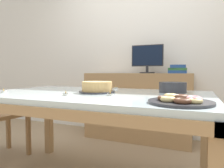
% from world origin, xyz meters
% --- Properties ---
extents(wall_back, '(8.00, 0.10, 2.60)m').
position_xyz_m(wall_back, '(0.00, 1.59, 1.30)').
color(wall_back, white).
rests_on(wall_back, ground).
extents(dining_table, '(1.76, 1.02, 0.77)m').
position_xyz_m(dining_table, '(0.00, 0.00, 0.69)').
color(dining_table, silver).
rests_on(dining_table, ground).
extents(sideboard, '(1.43, 0.44, 0.91)m').
position_xyz_m(sideboard, '(0.00, 1.29, 0.46)').
color(sideboard, tan).
rests_on(sideboard, ground).
extents(computer_monitor, '(0.42, 0.20, 0.38)m').
position_xyz_m(computer_monitor, '(0.13, 1.29, 1.10)').
color(computer_monitor, '#262628').
rests_on(computer_monitor, sideboard).
extents(book_stack, '(0.22, 0.17, 0.11)m').
position_xyz_m(book_stack, '(0.52, 1.29, 0.97)').
color(book_stack, '#23478C').
rests_on(book_stack, sideboard).
extents(cake_chocolate_round, '(0.28, 0.28, 0.09)m').
position_xyz_m(cake_chocolate_round, '(0.02, 0.02, 0.81)').
color(cake_chocolate_round, '#333338').
rests_on(cake_chocolate_round, dining_table).
extents(pastry_platter, '(0.33, 0.33, 0.04)m').
position_xyz_m(pastry_platter, '(0.66, -0.30, 0.78)').
color(pastry_platter, '#333338').
rests_on(pastry_platter, dining_table).
extents(plate_stack, '(0.21, 0.21, 0.08)m').
position_xyz_m(plate_stack, '(0.57, 0.26, 0.81)').
color(plate_stack, '#333338').
rests_on(plate_stack, dining_table).
extents(tealight_centre, '(0.04, 0.04, 0.04)m').
position_xyz_m(tealight_centre, '(-0.63, -0.28, 0.78)').
color(tealight_centre, silver).
rests_on(tealight_centre, dining_table).
extents(tealight_near_cakes, '(0.04, 0.04, 0.04)m').
position_xyz_m(tealight_near_cakes, '(-0.08, -0.24, 0.78)').
color(tealight_near_cakes, silver).
rests_on(tealight_near_cakes, dining_table).
extents(tealight_left_edge, '(0.04, 0.04, 0.04)m').
position_xyz_m(tealight_left_edge, '(0.04, 0.38, 0.78)').
color(tealight_left_edge, silver).
rests_on(tealight_left_edge, dining_table).
extents(tealight_near_front, '(0.04, 0.04, 0.04)m').
position_xyz_m(tealight_near_front, '(0.20, -0.14, 0.78)').
color(tealight_near_front, silver).
rests_on(tealight_near_front, dining_table).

